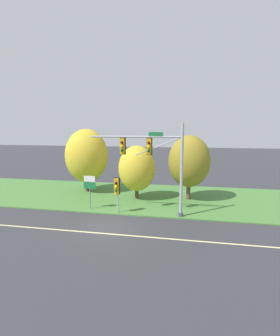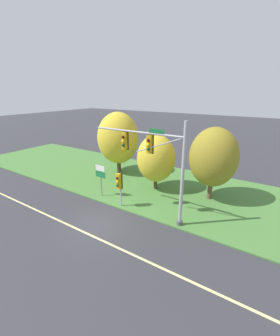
{
  "view_description": "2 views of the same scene",
  "coord_description": "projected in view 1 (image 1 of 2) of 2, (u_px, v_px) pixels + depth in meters",
  "views": [
    {
      "loc": [
        5.74,
        -16.71,
        6.8
      ],
      "look_at": [
        1.79,
        2.97,
        3.77
      ],
      "focal_mm": 28.0,
      "sensor_mm": 36.0,
      "label": 1
    },
    {
      "loc": [
        10.04,
        -9.73,
        8.85
      ],
      "look_at": [
        0.62,
        4.64,
        2.92
      ],
      "focal_mm": 24.0,
      "sensor_mm": 36.0,
      "label": 2
    }
  ],
  "objects": [
    {
      "name": "ground_plane",
      "position": [
        107.0,
        227.0,
        18.33
      ],
      "size": [
        160.0,
        160.0,
        0.0
      ],
      "primitive_type": "plane",
      "color": "#333338"
    },
    {
      "name": "traffic_signal_mast",
      "position": [
        156.0,
        158.0,
        19.9
      ],
      "size": [
        7.27,
        0.49,
        7.08
      ],
      "color": "#9EA0A5",
      "rests_on": "grass_verge"
    },
    {
      "name": "tree_nearest_road",
      "position": [
        87.0,
        156.0,
        27.66
      ],
      "size": [
        4.48,
        4.48,
        6.67
      ],
      "color": "#4C3823",
      "rests_on": "grass_verge"
    },
    {
      "name": "tree_left_of_mast",
      "position": [
        137.0,
        168.0,
        24.87
      ],
      "size": [
        3.47,
        3.47,
        5.13
      ],
      "color": "#4C3823",
      "rests_on": "grass_verge"
    },
    {
      "name": "lane_stripe",
      "position": [
        101.0,
        233.0,
        17.16
      ],
      "size": [
        36.0,
        0.16,
        0.01
      ],
      "primitive_type": "cube",
      "color": "beige",
      "rests_on": "ground"
    },
    {
      "name": "grass_verge",
      "position": [
        133.0,
        196.0,
        26.32
      ],
      "size": [
        48.0,
        11.5,
        0.1
      ],
      "primitive_type": "cube",
      "color": "#477A38",
      "rests_on": "ground"
    },
    {
      "name": "tree_behind_signpost",
      "position": [
        189.0,
        161.0,
        24.51
      ],
      "size": [
        3.9,
        3.9,
        6.11
      ],
      "color": "brown",
      "rests_on": "grass_verge"
    },
    {
      "name": "route_sign_post",
      "position": [
        90.0,
        186.0,
        21.77
      ],
      "size": [
        1.06,
        0.08,
        2.86
      ],
      "color": "slate",
      "rests_on": "grass_verge"
    },
    {
      "name": "pedestrian_signal_near_kerb",
      "position": [
        117.0,
        188.0,
        20.62
      ],
      "size": [
        0.46,
        0.55,
        2.87
      ],
      "color": "#9EA0A5",
      "rests_on": "grass_verge"
    }
  ]
}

